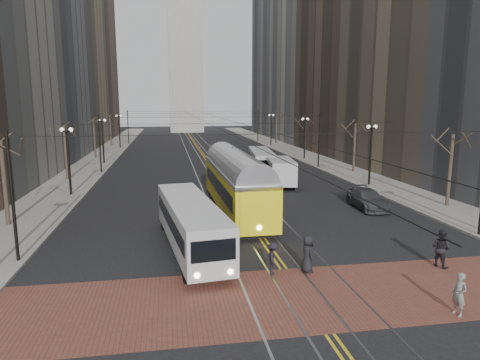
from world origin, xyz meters
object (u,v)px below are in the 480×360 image
object	(u,v)px
pedestrian_a	(307,254)
pedestrian_d	(273,258)
transit_bus	(191,226)
streetcar	(236,188)
pedestrian_b	(459,294)
cargo_van	(281,173)
sedan_parked	(367,199)
pedestrian_c	(441,248)
rear_bus	(261,162)
sedan_grey	(262,175)

from	to	relation	value
pedestrian_a	pedestrian_d	world-z (taller)	pedestrian_a
transit_bus	pedestrian_a	size ratio (longest dim) A/B	6.11
streetcar	pedestrian_b	size ratio (longest dim) A/B	8.90
pedestrian_d	pedestrian_a	bearing A→B (deg)	-81.77
transit_bus	cargo_van	xyz separation A→B (m)	(9.51, 16.89, -0.05)
sedan_parked	pedestrian_a	size ratio (longest dim) A/B	2.77
pedestrian_d	pedestrian_b	bearing A→B (deg)	-121.86
cargo_van	pedestrian_c	size ratio (longest dim) A/B	3.17
rear_bus	sedan_grey	world-z (taller)	rear_bus
pedestrian_b	transit_bus	bearing A→B (deg)	-143.74
sedan_grey	pedestrian_a	size ratio (longest dim) A/B	2.36
rear_bus	pedestrian_a	size ratio (longest dim) A/B	5.73
sedan_parked	pedestrian_a	bearing A→B (deg)	-123.94
pedestrian_a	transit_bus	bearing A→B (deg)	42.40
transit_bus	pedestrian_c	world-z (taller)	transit_bus
transit_bus	pedestrian_a	bearing A→B (deg)	-44.22
rear_bus	pedestrian_d	size ratio (longest dim) A/B	6.62
transit_bus	pedestrian_d	bearing A→B (deg)	-55.13
transit_bus	sedan_grey	bearing A→B (deg)	59.99
rear_bus	sedan_parked	world-z (taller)	rear_bus
cargo_van	pedestrian_b	xyz separation A→B (m)	(0.01, -25.87, -0.46)
pedestrian_b	cargo_van	bearing A→B (deg)	169.62
cargo_van	pedestrian_d	world-z (taller)	cargo_van
rear_bus	pedestrian_c	world-z (taller)	rear_bus
streetcar	sedan_grey	distance (m)	12.43
streetcar	sedan_parked	bearing A→B (deg)	-5.40
rear_bus	pedestrian_b	distance (m)	33.34
streetcar	sedan_grey	size ratio (longest dim) A/B	3.53
rear_bus	cargo_van	size ratio (longest dim) A/B	1.73
streetcar	pedestrian_d	world-z (taller)	streetcar
pedestrian_a	pedestrian_d	distance (m)	1.68
sedan_parked	pedestrian_b	xyz separation A→B (m)	(-4.24, -16.23, 0.13)
pedestrian_b	pedestrian_d	distance (m)	7.76
streetcar	pedestrian_a	size ratio (longest dim) A/B	8.33
cargo_van	pedestrian_a	world-z (taller)	cargo_van
rear_bus	pedestrian_a	world-z (taller)	rear_bus
sedan_parked	pedestrian_b	world-z (taller)	pedestrian_b
transit_bus	pedestrian_d	distance (m)	5.38
sedan_grey	pedestrian_d	bearing A→B (deg)	-98.94
cargo_van	sedan_parked	world-z (taller)	cargo_van
rear_bus	pedestrian_b	world-z (taller)	rear_bus
rear_bus	pedestrian_a	bearing A→B (deg)	-91.46
streetcar	pedestrian_a	xyz separation A→B (m)	(1.50, -11.96, -0.84)
sedan_parked	pedestrian_a	xyz separation A→B (m)	(-8.50, -11.23, 0.18)
pedestrian_b	streetcar	bearing A→B (deg)	-171.63
streetcar	rear_bus	world-z (taller)	streetcar
transit_bus	cargo_van	bearing A→B (deg)	53.54
pedestrian_a	rear_bus	bearing A→B (deg)	-18.50
transit_bus	pedestrian_c	bearing A→B (deg)	-27.56
pedestrian_b	pedestrian_c	xyz separation A→B (m)	(2.35, 4.55, 0.10)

